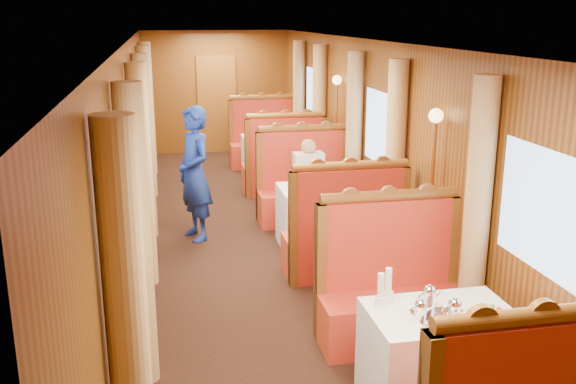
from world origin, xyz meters
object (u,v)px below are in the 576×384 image
object	(u,v)px
banquette_near_aft	(391,295)
teapot_left	(420,313)
tea_tray	(438,316)
teapot_right	(454,312)
teapot_back	(429,299)
table_near	(439,359)
banquette_mid_fwd	(344,240)
table_far	(273,157)
passenger	(309,174)
steward	(195,174)
rose_vase_mid	(323,173)
rose_vase_far	(271,126)
banquette_mid_aft	(304,191)
fruit_plate	(492,313)
banquette_far_aft	(264,144)
banquette_far_fwd	(284,168)
table_mid	(322,216)

from	to	relation	value
banquette_near_aft	teapot_left	bearing A→B (deg)	-100.69
tea_tray	teapot_right	size ratio (longest dim) A/B	2.12
banquette_near_aft	teapot_back	xyz separation A→B (m)	(-0.06, -0.92, 0.39)
table_near	banquette_mid_fwd	world-z (taller)	banquette_mid_fwd
table_far	teapot_right	xyz separation A→B (m)	(0.02, -7.15, 0.44)
tea_tray	passenger	xyz separation A→B (m)	(0.06, 4.31, -0.02)
steward	rose_vase_mid	bearing A→B (deg)	48.24
tea_tray	banquette_mid_fwd	bearing A→B (deg)	88.57
banquette_mid_fwd	rose_vase_far	distance (m)	4.57
table_near	banquette_mid_fwd	distance (m)	2.49
banquette_mid_aft	rose_vase_far	bearing A→B (deg)	90.72
table_far	teapot_left	bearing A→B (deg)	-91.69
banquette_mid_aft	fruit_plate	size ratio (longest dim) A/B	5.94
banquette_far_aft	teapot_left	world-z (taller)	banquette_far_aft
banquette_near_aft	banquette_far_aft	size ratio (longest dim) A/B	1.00
rose_vase_mid	banquette_far_aft	bearing A→B (deg)	90.12
banquette_mid_fwd	banquette_far_fwd	size ratio (longest dim) A/B	1.00
passenger	banquette_mid_fwd	bearing A→B (deg)	-90.00
table_far	fruit_plate	xyz separation A→B (m)	(0.32, -7.12, 0.39)
banquette_far_fwd	rose_vase_far	world-z (taller)	banquette_far_fwd
table_mid	rose_vase_mid	distance (m)	0.55
table_near	table_mid	bearing A→B (deg)	90.00
fruit_plate	banquette_near_aft	bearing A→B (deg)	105.79
banquette_far_aft	tea_tray	xyz separation A→B (m)	(-0.06, -8.09, 0.33)
table_mid	teapot_right	xyz separation A→B (m)	(0.02, -3.65, 0.44)
table_near	table_far	distance (m)	7.00
teapot_left	steward	size ratio (longest dim) A/B	0.09
table_mid	fruit_plate	bearing A→B (deg)	-84.95
steward	table_mid	bearing A→B (deg)	47.99
teapot_left	teapot_back	bearing A→B (deg)	52.07
banquette_near_aft	table_far	xyz separation A→B (m)	(0.00, 5.99, -0.05)
teapot_left	steward	world-z (taller)	steward
banquette_mid_fwd	table_near	bearing A→B (deg)	-90.00
banquette_mid_fwd	table_mid	bearing A→B (deg)	90.00
table_far	rose_vase_far	distance (m)	0.55
banquette_mid_fwd	rose_vase_mid	size ratio (longest dim) A/B	3.72
tea_tray	rose_vase_mid	world-z (taller)	rose_vase_mid
banquette_near_aft	banquette_far_aft	bearing A→B (deg)	90.00
table_near	rose_vase_far	size ratio (longest dim) A/B	2.92
table_mid	fruit_plate	xyz separation A→B (m)	(0.32, -3.62, 0.39)
rose_vase_far	steward	bearing A→B (deg)	-116.73
teapot_right	steward	size ratio (longest dim) A/B	0.09
table_mid	banquette_far_fwd	xyz separation A→B (m)	(0.00, 2.49, 0.05)
banquette_near_aft	rose_vase_mid	size ratio (longest dim) A/B	3.72
steward	teapot_back	bearing A→B (deg)	-1.48
table_near	teapot_back	size ratio (longest dim) A/B	6.59
steward	passenger	world-z (taller)	steward
fruit_plate	teapot_back	bearing A→B (deg)	151.36
banquette_near_aft	table_mid	world-z (taller)	banquette_near_aft
banquette_far_fwd	fruit_plate	xyz separation A→B (m)	(0.32, -6.10, 0.35)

